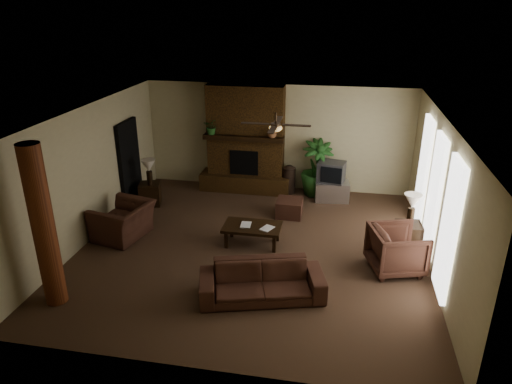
% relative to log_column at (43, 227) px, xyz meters
% --- Properties ---
extents(room_shell, '(7.00, 7.00, 7.00)m').
position_rel_log_column_xyz_m(room_shell, '(2.95, 2.40, 0.00)').
color(room_shell, '#4E3727').
rests_on(room_shell, ground).
extents(fireplace, '(2.40, 0.70, 2.80)m').
position_rel_log_column_xyz_m(fireplace, '(2.15, 5.62, -0.24)').
color(fireplace, '#513315').
rests_on(fireplace, ground).
extents(windows, '(0.08, 3.65, 2.35)m').
position_rel_log_column_xyz_m(windows, '(6.40, 2.60, -0.05)').
color(windows, white).
rests_on(windows, ground).
extents(log_column, '(0.36, 0.36, 2.80)m').
position_rel_log_column_xyz_m(log_column, '(0.00, 0.00, 0.00)').
color(log_column, brown).
rests_on(log_column, ground).
extents(doorway, '(0.10, 1.00, 2.10)m').
position_rel_log_column_xyz_m(doorway, '(-0.49, 4.20, -0.35)').
color(doorway, black).
rests_on(doorway, ground).
extents(ceiling_fan, '(1.35, 1.35, 0.37)m').
position_rel_log_column_xyz_m(ceiling_fan, '(3.35, 2.70, 1.13)').
color(ceiling_fan, black).
rests_on(ceiling_fan, ceiling).
extents(sofa, '(2.21, 1.16, 0.83)m').
position_rel_log_column_xyz_m(sofa, '(3.43, 0.75, -0.98)').
color(sofa, '#45281D').
rests_on(sofa, ground).
extents(armchair_left, '(0.98, 1.29, 1.01)m').
position_rel_log_column_xyz_m(armchair_left, '(0.12, 2.39, -0.89)').
color(armchair_left, '#45281D').
rests_on(armchair_left, ground).
extents(armchair_right, '(1.09, 1.13, 0.96)m').
position_rel_log_column_xyz_m(armchair_right, '(5.78, 2.07, -0.92)').
color(armchair_right, '#45281D').
rests_on(armchair_right, ground).
extents(coffee_table, '(1.20, 0.70, 0.43)m').
position_rel_log_column_xyz_m(coffee_table, '(2.91, 2.57, -1.03)').
color(coffee_table, black).
rests_on(coffee_table, ground).
extents(ottoman, '(0.60, 0.60, 0.40)m').
position_rel_log_column_xyz_m(ottoman, '(3.51, 4.12, -1.20)').
color(ottoman, '#45281D').
rests_on(ottoman, ground).
extents(tv_stand, '(0.90, 0.59, 0.50)m').
position_rel_log_column_xyz_m(tv_stand, '(4.47, 5.24, -1.15)').
color(tv_stand, '#BBBBBE').
rests_on(tv_stand, ground).
extents(tv, '(0.73, 0.64, 0.52)m').
position_rel_log_column_xyz_m(tv, '(4.43, 5.27, -0.64)').
color(tv, '#3A393C').
rests_on(tv, tv_stand).
extents(floor_vase, '(0.34, 0.34, 0.77)m').
position_rel_log_column_xyz_m(floor_vase, '(3.33, 5.55, -0.97)').
color(floor_vase, black).
rests_on(floor_vase, ground).
extents(floor_plant, '(1.31, 1.67, 0.82)m').
position_rel_log_column_xyz_m(floor_plant, '(4.05, 5.55, -0.99)').
color(floor_plant, '#255421').
rests_on(floor_plant, ground).
extents(side_table_left, '(0.62, 0.62, 0.55)m').
position_rel_log_column_xyz_m(side_table_left, '(-0.01, 4.16, -1.12)').
color(side_table_left, black).
rests_on(side_table_left, ground).
extents(lamp_left, '(0.40, 0.40, 0.65)m').
position_rel_log_column_xyz_m(lamp_left, '(0.05, 4.11, -0.40)').
color(lamp_left, black).
rests_on(lamp_left, side_table_left).
extents(side_table_right, '(0.53, 0.53, 0.55)m').
position_rel_log_column_xyz_m(side_table_right, '(6.10, 3.00, -1.12)').
color(side_table_right, black).
rests_on(side_table_right, ground).
extents(lamp_right, '(0.36, 0.36, 0.65)m').
position_rel_log_column_xyz_m(lamp_right, '(6.10, 3.01, -0.40)').
color(lamp_right, black).
rests_on(lamp_right, side_table_right).
extents(mantel_plant, '(0.41, 0.45, 0.33)m').
position_rel_log_column_xyz_m(mantel_plant, '(1.32, 5.34, 0.32)').
color(mantel_plant, '#255421').
rests_on(mantel_plant, fireplace).
extents(mantel_vase, '(0.27, 0.28, 0.22)m').
position_rel_log_column_xyz_m(mantel_vase, '(2.90, 5.31, 0.27)').
color(mantel_vase, brown).
rests_on(mantel_vase, fireplace).
extents(book_a, '(0.22, 0.04, 0.29)m').
position_rel_log_column_xyz_m(book_a, '(2.67, 2.55, -0.83)').
color(book_a, '#999999').
rests_on(book_a, coffee_table).
extents(book_b, '(0.20, 0.11, 0.29)m').
position_rel_log_column_xyz_m(book_b, '(3.14, 2.53, -0.82)').
color(book_b, '#999999').
rests_on(book_b, coffee_table).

